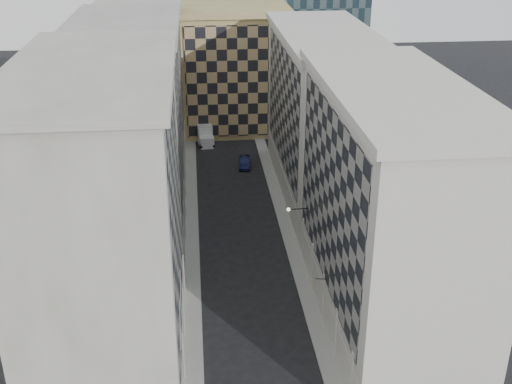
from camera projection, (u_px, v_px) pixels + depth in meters
sidewalk_west at (192, 240)px, 68.67m from camera, size 1.50×100.00×0.15m
sidewalk_east at (289, 235)px, 69.60m from camera, size 1.50×100.00×0.15m
bldg_left_a at (109, 227)px, 46.08m from camera, size 10.80×22.80×23.70m
bldg_left_b at (133, 133)px, 66.21m from camera, size 10.80×22.80×22.70m
bldg_left_c at (145, 83)px, 86.33m from camera, size 10.80×22.80×21.70m
bldg_right_a at (386, 209)px, 52.27m from camera, size 10.80×26.80×20.70m
bldg_right_b at (323, 114)px, 76.91m from camera, size 10.80×28.80×19.70m
tan_block at (234, 68)px, 99.73m from camera, size 16.80×14.80×18.80m
flagpoles_left at (180, 308)px, 43.59m from camera, size 0.10×6.33×2.33m
bracket_lamp at (290, 209)px, 61.55m from camera, size 1.98×0.36×0.36m
box_truck at (205, 135)px, 95.80m from camera, size 2.64×5.38×2.85m
dark_car at (245, 162)px, 87.51m from camera, size 1.79×4.22×1.35m
shop_sign at (313, 283)px, 54.03m from camera, size 1.20×0.74×0.83m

